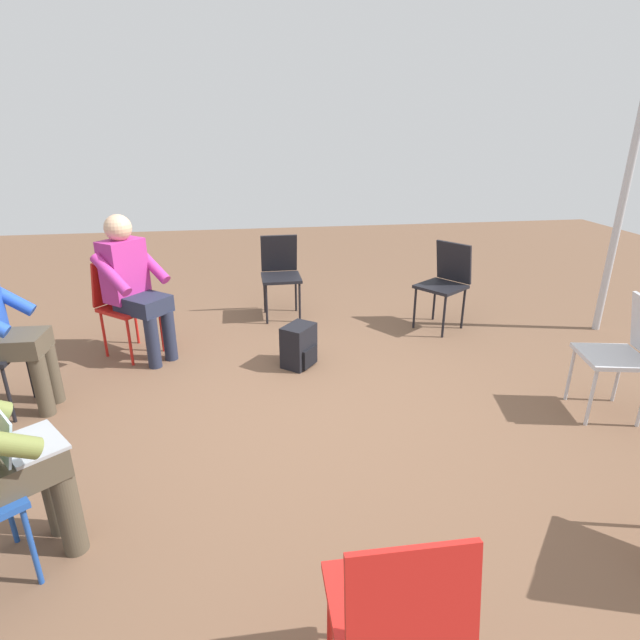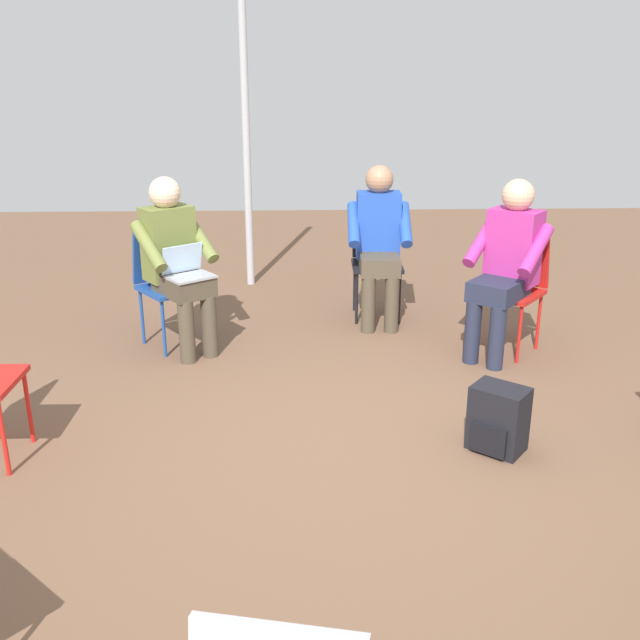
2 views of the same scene
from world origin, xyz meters
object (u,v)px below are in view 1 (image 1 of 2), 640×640
Objects in this scene: chair_north at (398,614)px; chair_west at (625,349)px; chair_southeast at (123,300)px; person_in_magenta at (133,281)px; backpack_near_laptop_user at (299,348)px; chair_southwest at (446,279)px; chair_south at (280,270)px.

chair_west is (-2.10, -1.67, 0.00)m from chair_north.
person_in_magenta reaches higher than chair_southeast.
chair_southwest is at bearing -156.55° from backpack_near_laptop_user.
backpack_near_laptop_user is at bearing 111.80° from chair_southeast.
chair_west is 0.69× the size of person_in_magenta.
chair_north is 2.68m from chair_west.
chair_north is 2.78m from backpack_near_laptop_user.
person_in_magenta is at bearing 60.64° from chair_southwest.
chair_south is 1.00× the size of chair_west.
chair_north and chair_west have the same top height.
chair_south and chair_southwest have the same top height.
person_in_magenta is at bearing 78.59° from chair_west.
backpack_near_laptop_user is (1.54, 0.67, -0.34)m from chair_southwest.
chair_north is at bearing 63.49° from person_in_magenta.
backpack_near_laptop_user is (-1.48, 0.49, -0.34)m from chair_southeast.
chair_southwest is 1.71m from backpack_near_laptop_user.
chair_west is at bearing 107.06° from person_in_magenta.
person_in_magenta is 3.44× the size of backpack_near_laptop_user.
backpack_near_laptop_user is at bearing 74.30° from chair_west.
chair_southwest is 2.91m from person_in_magenta.
chair_south and chair_north have the same top height.
chair_southwest is at bearing 159.41° from chair_south.
chair_southwest reaches higher than backpack_near_laptop_user.
chair_north is 3.43m from person_in_magenta.
chair_south is 1.29m from backpack_near_laptop_user.
chair_southeast is 1.00× the size of chair_north.
chair_southwest is 1.00× the size of chair_west.
chair_north is at bearing 90.20° from chair_south.
chair_west is at bearing 152.54° from backpack_near_laptop_user.
chair_southeast is 1.00× the size of chair_south.
person_in_magenta reaches higher than chair_south.
person_in_magenta is 1.50m from backpack_near_laptop_user.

